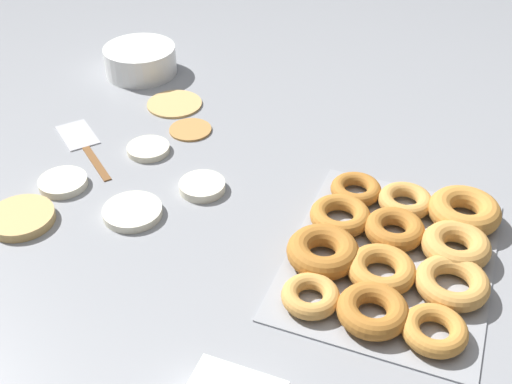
# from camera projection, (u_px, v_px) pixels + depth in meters

# --- Properties ---
(ground_plane) EXTENTS (3.00, 3.00, 0.00)m
(ground_plane) POSITION_uv_depth(u_px,v_px,m) (206.00, 185.00, 1.13)
(ground_plane) COLOR gray
(pancake_0) EXTENTS (0.08, 0.08, 0.01)m
(pancake_0) POSITION_uv_depth(u_px,v_px,m) (63.00, 182.00, 1.12)
(pancake_0) COLOR silver
(pancake_0) RESTS_ON ground_plane
(pancake_1) EXTENTS (0.08, 0.08, 0.01)m
(pancake_1) POSITION_uv_depth(u_px,v_px,m) (190.00, 129.00, 1.27)
(pancake_1) COLOR #B27F42
(pancake_1) RESTS_ON ground_plane
(pancake_2) EXTENTS (0.12, 0.12, 0.01)m
(pancake_2) POSITION_uv_depth(u_px,v_px,m) (174.00, 103.00, 1.35)
(pancake_2) COLOR tan
(pancake_2) RESTS_ON ground_plane
(pancake_3) EXTENTS (0.11, 0.11, 0.02)m
(pancake_3) POSITION_uv_depth(u_px,v_px,m) (21.00, 218.00, 1.05)
(pancake_3) COLOR tan
(pancake_3) RESTS_ON ground_plane
(pancake_4) EXTENTS (0.10, 0.10, 0.01)m
(pancake_4) POSITION_uv_depth(u_px,v_px,m) (133.00, 212.00, 1.06)
(pancake_4) COLOR silver
(pancake_4) RESTS_ON ground_plane
(pancake_5) EXTENTS (0.08, 0.08, 0.02)m
(pancake_5) POSITION_uv_depth(u_px,v_px,m) (205.00, 187.00, 1.11)
(pancake_5) COLOR silver
(pancake_5) RESTS_ON ground_plane
(pancake_6) EXTENTS (0.08, 0.08, 0.01)m
(pancake_6) POSITION_uv_depth(u_px,v_px,m) (148.00, 149.00, 1.21)
(pancake_6) COLOR beige
(pancake_6) RESTS_ON ground_plane
(donut_tray) EXTENTS (0.38, 0.30, 0.04)m
(donut_tray) POSITION_uv_depth(u_px,v_px,m) (396.00, 249.00, 0.97)
(donut_tray) COLOR #93969B
(donut_tray) RESTS_ON ground_plane
(batter_bowl) EXTENTS (0.16, 0.16, 0.06)m
(batter_bowl) POSITION_uv_depth(u_px,v_px,m) (140.00, 60.00, 1.45)
(batter_bowl) COLOR white
(batter_bowl) RESTS_ON ground_plane
(spatula) EXTENTS (0.17, 0.20, 0.01)m
(spatula) POSITION_uv_depth(u_px,v_px,m) (81.00, 140.00, 1.24)
(spatula) COLOR brown
(spatula) RESTS_ON ground_plane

